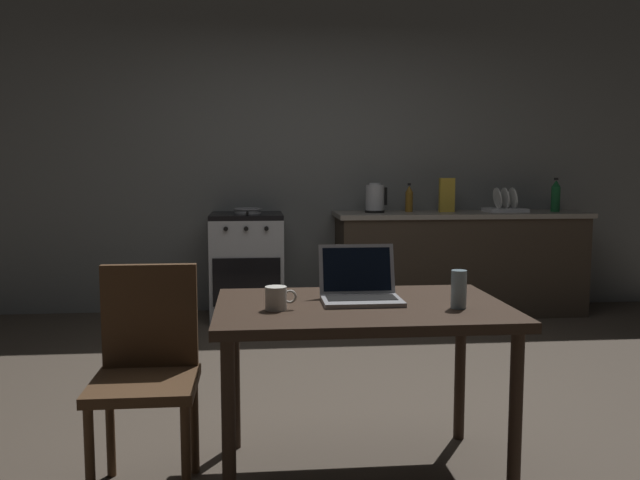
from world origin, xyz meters
TOP-DOWN VIEW (x-y plane):
  - ground_plane at (0.00, 0.00)m, footprint 12.00×12.00m
  - back_wall at (0.30, 2.55)m, footprint 6.40×0.10m
  - kitchen_counter at (1.34, 2.20)m, footprint 2.16×0.64m
  - stove_oven at (-0.49, 2.19)m, footprint 0.60×0.62m
  - dining_table at (-0.00, -0.79)m, footprint 1.16×0.78m
  - chair at (-0.85, -0.78)m, footprint 0.40×0.40m
  - laptop at (0.01, -0.72)m, footprint 0.32×0.28m
  - electric_kettle at (0.60, 2.20)m, footprint 0.19×0.17m
  - bottle at (2.17, 2.15)m, footprint 0.08×0.08m
  - frying_pan at (-0.48, 2.17)m, footprint 0.24×0.41m
  - coffee_mug at (-0.34, -0.86)m, footprint 0.12×0.08m
  - drinking_glass at (0.36, -0.90)m, footprint 0.06×0.06m
  - cereal_box at (1.23, 2.22)m, footprint 0.13×0.05m
  - dish_rack at (1.74, 2.20)m, footprint 0.34×0.26m
  - bottle_b at (0.91, 2.28)m, footprint 0.07×0.07m

SIDE VIEW (x-z plane):
  - ground_plane at x=0.00m, z-range 0.00..0.00m
  - stove_oven at x=-0.49m, z-range 0.00..0.88m
  - kitchen_counter at x=1.34m, z-range 0.00..0.89m
  - chair at x=-0.85m, z-range 0.06..0.94m
  - dining_table at x=0.00m, z-range 0.28..1.00m
  - laptop at x=0.01m, z-range 0.65..0.88m
  - coffee_mug at x=-0.34m, z-range 0.72..0.81m
  - drinking_glass at x=0.36m, z-range 0.72..0.87m
  - frying_pan at x=-0.48m, z-range 0.89..0.93m
  - dish_rack at x=1.74m, z-range 0.83..1.04m
  - bottle_b at x=0.91m, z-range 0.88..1.12m
  - electric_kettle at x=0.60m, z-range 0.88..1.13m
  - bottle at x=2.17m, z-range 0.88..1.17m
  - cereal_box at x=1.23m, z-range 0.88..1.18m
  - back_wall at x=0.30m, z-range 0.00..2.82m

